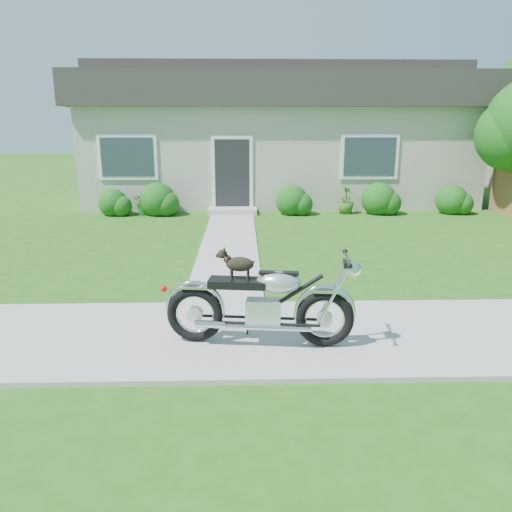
% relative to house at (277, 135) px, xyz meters
% --- Properties ---
extents(ground, '(80.00, 80.00, 0.00)m').
position_rel_house_xyz_m(ground, '(0.00, -11.99, -2.16)').
color(ground, '#235114').
rests_on(ground, ground).
extents(sidewalk, '(24.00, 2.20, 0.04)m').
position_rel_house_xyz_m(sidewalk, '(0.00, -11.99, -2.14)').
color(sidewalk, '#9E9B93').
rests_on(sidewalk, ground).
extents(walkway, '(1.20, 8.00, 0.03)m').
position_rel_house_xyz_m(walkway, '(-1.50, -6.99, -2.14)').
color(walkway, '#9E9B93').
rests_on(walkway, ground).
extents(house, '(12.60, 7.03, 4.50)m').
position_rel_house_xyz_m(house, '(0.00, 0.00, 0.00)').
color(house, '#AFAA9E').
rests_on(house, ground).
extents(shrub_row, '(10.59, 1.00, 1.00)m').
position_rel_house_xyz_m(shrub_row, '(-0.00, -3.49, -1.76)').
color(shrub_row, '#184F15').
rests_on(shrub_row, ground).
extents(potted_plant_left, '(0.83, 0.78, 0.74)m').
position_rel_house_xyz_m(potted_plant_left, '(-3.99, -3.44, -1.79)').
color(potted_plant_left, '#19601F').
rests_on(potted_plant_left, ground).
extents(potted_plant_right, '(0.54, 0.54, 0.82)m').
position_rel_house_xyz_m(potted_plant_right, '(1.78, -3.44, -1.75)').
color(potted_plant_right, '#2D611A').
rests_on(potted_plant_right, ground).
extents(motorcycle_with_dog, '(2.22, 0.61, 1.12)m').
position_rel_house_xyz_m(motorcycle_with_dog, '(-0.98, -12.31, -1.62)').
color(motorcycle_with_dog, black).
rests_on(motorcycle_with_dog, sidewalk).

